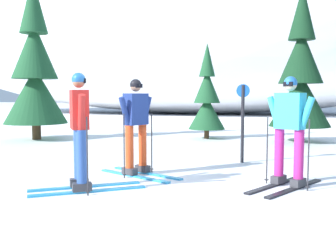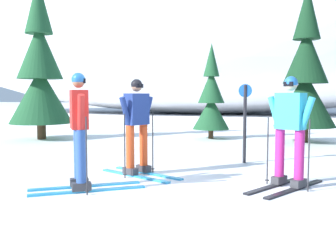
{
  "view_description": "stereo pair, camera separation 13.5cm",
  "coord_description": "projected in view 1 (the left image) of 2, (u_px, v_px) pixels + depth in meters",
  "views": [
    {
      "loc": [
        1.05,
        -5.75,
        1.47
      ],
      "look_at": [
        -0.07,
        0.51,
        0.95
      ],
      "focal_mm": 41.74,
      "sensor_mm": 36.0,
      "label": 1
    },
    {
      "loc": [
        1.18,
        -5.72,
        1.47
      ],
      "look_at": [
        -0.07,
        0.51,
        0.95
      ],
      "focal_mm": 41.74,
      "sensor_mm": 36.0,
      "label": 2
    }
  ],
  "objects": [
    {
      "name": "pine_tree_far_left",
      "position": [
        35.0,
        72.0,
        12.55
      ],
      "size": [
        2.01,
        2.01,
        5.22
      ],
      "color": "#47301E",
      "rests_on": "ground"
    },
    {
      "name": "ground_plane",
      "position": [
        166.0,
        191.0,
        5.94
      ],
      "size": [
        120.0,
        120.0,
        0.0
      ],
      "primitive_type": "plane",
      "color": "white"
    },
    {
      "name": "skier_red_jacket",
      "position": [
        80.0,
        129.0,
        5.9
      ],
      "size": [
        1.72,
        1.24,
        1.79
      ],
      "color": "#2893CC",
      "rests_on": "ground"
    },
    {
      "name": "skier_navy_jacket",
      "position": [
        136.0,
        125.0,
        7.06
      ],
      "size": [
        1.65,
        1.23,
        1.74
      ],
      "color": "#2893CC",
      "rests_on": "ground"
    },
    {
      "name": "trail_marker_post",
      "position": [
        243.0,
        119.0,
        8.32
      ],
      "size": [
        0.28,
        0.07,
        1.68
      ],
      "color": "black",
      "rests_on": "ground"
    },
    {
      "name": "pine_tree_center_right",
      "position": [
        301.0,
        77.0,
        11.91
      ],
      "size": [
        1.84,
        1.84,
        4.77
      ],
      "color": "#47301E",
      "rests_on": "ground"
    },
    {
      "name": "snow_ridge_background",
      "position": [
        203.0,
        14.0,
        29.05
      ],
      "size": [
        49.47,
        17.24,
        14.81
      ],
      "primitive_type": "ellipsoid",
      "color": "white",
      "rests_on": "ground"
    },
    {
      "name": "skier_cyan_jacket",
      "position": [
        289.0,
        129.0,
        6.15
      ],
      "size": [
        1.3,
        1.61,
        1.75
      ],
      "color": "black",
      "rests_on": "ground"
    },
    {
      "name": "pine_tree_center_left",
      "position": [
        207.0,
        99.0,
        12.88
      ],
      "size": [
        1.21,
        1.21,
        3.14
      ],
      "color": "#47301E",
      "rests_on": "ground"
    }
  ]
}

